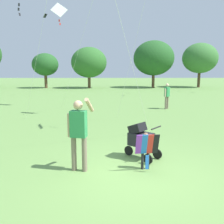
# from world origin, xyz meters

# --- Properties ---
(ground_plane) EXTENTS (120.00, 120.00, 0.00)m
(ground_plane) POSITION_xyz_m (0.00, 0.00, 0.00)
(ground_plane) COLOR #668E47
(treeline_distant) EXTENTS (33.44, 5.59, 6.61)m
(treeline_distant) POSITION_xyz_m (-3.07, 27.26, 3.78)
(treeline_distant) COLOR brown
(treeline_distant) RESTS_ON ground
(child_with_butterfly_kite) EXTENTS (0.58, 0.37, 0.96)m
(child_with_butterfly_kite) POSITION_xyz_m (0.26, 0.34, 0.59)
(child_with_butterfly_kite) COLOR #232328
(child_with_butterfly_kite) RESTS_ON ground
(person_adult_flyer) EXTENTS (0.64, 0.53, 1.84)m
(person_adult_flyer) POSITION_xyz_m (-1.39, 0.31, 1.06)
(person_adult_flyer) COLOR #7F705B
(person_adult_flyer) RESTS_ON ground
(stroller) EXTENTS (1.02, 0.92, 1.03)m
(stroller) POSITION_xyz_m (0.23, 1.16, 0.61)
(stroller) COLOR black
(stroller) RESTS_ON ground
(kite_blue_high) EXTENTS (2.93, 4.13, 6.54)m
(kite_blue_high) POSITION_xyz_m (-3.63, 10.64, 5.83)
(kite_blue_high) COLOR white
(kite_blue_high) RESTS_ON ground
(person_red_shirt) EXTENTS (0.38, 0.41, 1.59)m
(person_red_shirt) POSITION_xyz_m (2.95, 9.88, 0.94)
(person_red_shirt) COLOR #7F705B
(person_red_shirt) RESTS_ON ground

